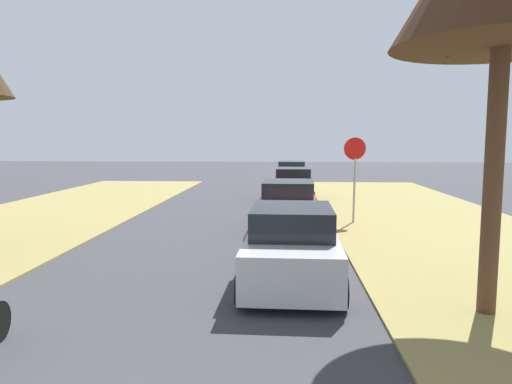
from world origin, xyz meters
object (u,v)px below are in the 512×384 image
(parked_sedan_silver, at_px, (292,246))
(parked_sedan_black, at_px, (293,185))
(stop_sign_far, at_px, (355,161))
(parked_sedan_white, at_px, (292,175))
(parked_sedan_red, at_px, (288,206))

(parked_sedan_silver, xyz_separation_m, parked_sedan_black, (0.29, 12.98, 0.00))
(stop_sign_far, height_order, parked_sedan_white, stop_sign_far)
(parked_sedan_silver, bearing_deg, parked_sedan_white, 89.08)
(stop_sign_far, xyz_separation_m, parked_sedan_white, (-1.94, 13.24, -1.47))
(stop_sign_far, xyz_separation_m, parked_sedan_silver, (-2.27, -6.74, -1.47))
(parked_sedan_red, bearing_deg, stop_sign_far, 19.98)
(parked_sedan_silver, distance_m, parked_sedan_black, 12.98)
(stop_sign_far, height_order, parked_sedan_black, stop_sign_far)
(parked_sedan_silver, bearing_deg, parked_sedan_black, 88.73)
(stop_sign_far, distance_m, parked_sedan_red, 2.86)
(stop_sign_far, bearing_deg, parked_sedan_white, 98.36)
(parked_sedan_black, relative_size, parked_sedan_white, 1.00)
(stop_sign_far, relative_size, parked_sedan_silver, 0.67)
(stop_sign_far, height_order, parked_sedan_red, stop_sign_far)
(parked_sedan_silver, bearing_deg, parked_sedan_red, 90.33)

